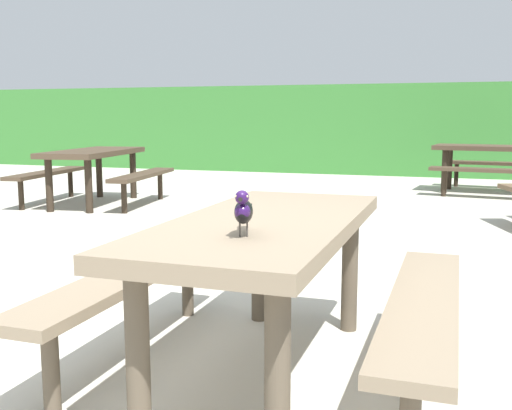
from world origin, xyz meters
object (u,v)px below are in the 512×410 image
object	(u,v)px
picnic_table_foreground	(266,258)
picnic_table_mid_right	(495,158)
picnic_table_mid_left	(94,164)
bird_grackle	(243,210)

from	to	relation	value
picnic_table_foreground	picnic_table_mid_right	distance (m)	7.51
picnic_table_mid_right	picnic_table_mid_left	bearing A→B (deg)	-150.60
bird_grackle	picnic_table_mid_left	distance (m)	6.23
picnic_table_foreground	picnic_table_mid_left	bearing A→B (deg)	130.68
picnic_table_mid_left	picnic_table_foreground	bearing A→B (deg)	-49.32
picnic_table_foreground	picnic_table_mid_right	world-z (taller)	same
picnic_table_mid_left	picnic_table_mid_right	xyz separation A→B (m)	(5.22, 2.94, 0.00)
picnic_table_mid_left	picnic_table_mid_right	distance (m)	5.99
bird_grackle	picnic_table_mid_left	size ratio (longest dim) A/B	0.15
picnic_table_foreground	picnic_table_mid_right	xyz separation A→B (m)	(1.41, 7.38, 0.00)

